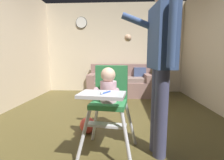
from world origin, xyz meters
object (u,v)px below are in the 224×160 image
high_chair (109,94)px  adult_standing (161,64)px  couch (120,83)px  toy_ball (88,125)px  wall_clock (81,23)px

high_chair → adult_standing: (0.54, 0.05, 0.32)m
couch → toy_ball: bearing=-10.8°
adult_standing → couch: bearing=-87.6°
high_chair → adult_standing: size_ratio=0.56×
high_chair → wall_clock: wall_clock is taller
adult_standing → wall_clock: wall_clock is taller
toy_ball → wall_clock: (-0.73, 2.87, 1.98)m
couch → high_chair: 2.92m
high_chair → toy_ball: size_ratio=4.39×
couch → high_chair: bearing=-2.3°
high_chair → toy_ball: bearing=-138.3°
couch → wall_clock: 2.18m
adult_standing → wall_clock: size_ratio=5.27×
wall_clock → adult_standing: bearing=-64.1°
wall_clock → toy_ball: bearing=-75.7°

